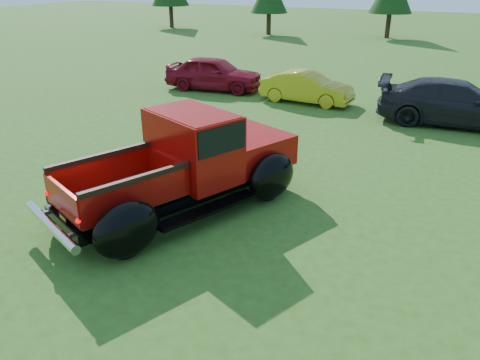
{
  "coord_description": "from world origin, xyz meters",
  "views": [
    {
      "loc": [
        3.3,
        -7.39,
        4.64
      ],
      "look_at": [
        -0.43,
        0.2,
        0.87
      ],
      "focal_mm": 35.0,
      "sensor_mm": 36.0,
      "label": 1
    }
  ],
  "objects_px": {
    "show_car_red": "(214,73)",
    "show_car_grey": "(456,103)",
    "pickup_truck": "(194,161)",
    "show_car_yellow": "(307,87)"
  },
  "relations": [
    {
      "from": "pickup_truck",
      "to": "show_car_red",
      "type": "relative_size",
      "value": 1.41
    },
    {
      "from": "pickup_truck",
      "to": "show_car_red",
      "type": "height_order",
      "value": "pickup_truck"
    },
    {
      "from": "show_car_grey",
      "to": "show_car_red",
      "type": "bearing_deg",
      "value": 79.74
    },
    {
      "from": "show_car_grey",
      "to": "pickup_truck",
      "type": "bearing_deg",
      "value": 146.68
    },
    {
      "from": "pickup_truck",
      "to": "show_car_yellow",
      "type": "height_order",
      "value": "pickup_truck"
    },
    {
      "from": "pickup_truck",
      "to": "show_car_yellow",
      "type": "xyz_separation_m",
      "value": [
        -0.6,
        9.27,
        -0.38
      ]
    },
    {
      "from": "pickup_truck",
      "to": "show_car_grey",
      "type": "height_order",
      "value": "pickup_truck"
    },
    {
      "from": "show_car_yellow",
      "to": "show_car_grey",
      "type": "bearing_deg",
      "value": -93.58
    },
    {
      "from": "show_car_red",
      "to": "show_car_grey",
      "type": "distance_m",
      "value": 9.59
    },
    {
      "from": "show_car_red",
      "to": "pickup_truck",
      "type": "bearing_deg",
      "value": -160.27
    }
  ]
}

